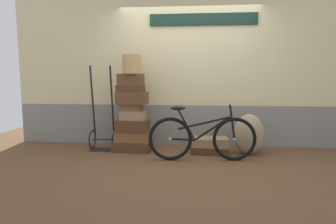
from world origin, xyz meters
TOP-DOWN VIEW (x-y plane):
  - ground at (0.00, 0.00)m, footprint 8.42×5.20m
  - station_building at (0.01, 0.85)m, footprint 6.42×0.74m
  - suitcase_0 at (-0.94, 0.27)m, footprint 0.68×0.44m
  - suitcase_1 at (-0.92, 0.27)m, footprint 0.60×0.35m
  - suitcase_2 at (-0.92, 0.23)m, footprint 0.55×0.33m
  - suitcase_3 at (-0.91, 0.24)m, footprint 0.43×0.27m
  - suitcase_4 at (-0.95, 0.23)m, footprint 0.38×0.23m
  - suitcase_5 at (-0.93, 0.25)m, footprint 0.53×0.35m
  - suitcase_6 at (-0.96, 0.27)m, footprint 0.46×0.29m
  - suitcase_7 at (-0.95, 0.27)m, footprint 0.43×0.28m
  - suitcase_8 at (0.38, 0.24)m, footprint 0.65×0.44m
  - suitcase_9 at (0.37, 0.25)m, footprint 0.61×0.35m
  - wicker_basket at (-0.93, 0.25)m, footprint 0.30×0.30m
  - luggage_trolley at (-1.48, 0.34)m, footprint 0.43×0.38m
  - burlap_sack at (1.01, 0.23)m, footprint 0.48×0.40m
  - bicycle at (0.24, -0.20)m, footprint 1.63×0.46m

SIDE VIEW (x-z plane):
  - ground at x=0.00m, z-range -0.06..0.00m
  - suitcase_8 at x=0.38m, z-range 0.00..0.12m
  - suitcase_0 at x=-0.94m, z-range 0.00..0.17m
  - suitcase_9 at x=0.37m, z-range 0.12..0.26m
  - suitcase_1 at x=-0.92m, z-range 0.17..0.36m
  - luggage_trolley at x=-1.48m, z-range -0.41..1.05m
  - burlap_sack at x=1.01m, z-range 0.00..0.67m
  - bicycle at x=0.24m, z-range -0.09..0.80m
  - suitcase_2 at x=-0.92m, z-range 0.36..0.54m
  - suitcase_3 at x=-0.91m, z-range 0.54..0.70m
  - suitcase_4 at x=-0.95m, z-range 0.70..0.81m
  - suitcase_5 at x=-0.93m, z-range 0.81..1.02m
  - suitcase_6 at x=-0.96m, z-range 1.02..1.13m
  - suitcase_7 at x=-0.95m, z-range 1.13..1.32m
  - station_building at x=0.01m, z-range 0.00..2.84m
  - wicker_basket at x=-0.93m, z-range 1.32..1.63m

